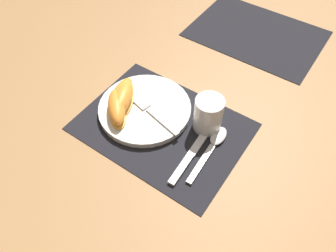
# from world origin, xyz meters

# --- Properties ---
(ground_plane) EXTENTS (3.00, 3.00, 0.00)m
(ground_plane) POSITION_xyz_m (0.00, 0.00, 0.00)
(ground_plane) COLOR #A37547
(placemat) EXTENTS (0.41, 0.30, 0.00)m
(placemat) POSITION_xyz_m (0.00, 0.00, 0.00)
(placemat) COLOR black
(placemat) RESTS_ON ground_plane
(placemat_far) EXTENTS (0.41, 0.30, 0.00)m
(placemat_far) POSITION_xyz_m (0.03, 0.49, 0.00)
(placemat_far) COLOR black
(placemat_far) RESTS_ON ground_plane
(plate) EXTENTS (0.24, 0.24, 0.02)m
(plate) POSITION_xyz_m (-0.07, 0.02, 0.01)
(plate) COLOR white
(plate) RESTS_ON placemat
(juice_glass) EXTENTS (0.07, 0.07, 0.09)m
(juice_glass) POSITION_xyz_m (0.09, 0.06, 0.04)
(juice_glass) COLOR silver
(juice_glass) RESTS_ON placemat
(knife) EXTENTS (0.03, 0.23, 0.01)m
(knife) POSITION_xyz_m (0.11, -0.02, 0.01)
(knife) COLOR silver
(knife) RESTS_ON placemat
(spoon) EXTENTS (0.04, 0.18, 0.01)m
(spoon) POSITION_xyz_m (0.13, 0.02, 0.01)
(spoon) COLOR silver
(spoon) RESTS_ON placemat
(fork) EXTENTS (0.18, 0.06, 0.00)m
(fork) POSITION_xyz_m (-0.05, 0.01, 0.02)
(fork) COLOR silver
(fork) RESTS_ON plate
(citrus_wedge_0) EXTENTS (0.08, 0.14, 0.04)m
(citrus_wedge_0) POSITION_xyz_m (-0.13, 0.00, 0.04)
(citrus_wedge_0) COLOR #F7C656
(citrus_wedge_0) RESTS_ON plate
(citrus_wedge_1) EXTENTS (0.09, 0.14, 0.04)m
(citrus_wedge_1) POSITION_xyz_m (-0.12, -0.01, 0.04)
(citrus_wedge_1) COLOR #F7C656
(citrus_wedge_1) RESTS_ON plate
(citrus_wedge_2) EXTENTS (0.12, 0.12, 0.04)m
(citrus_wedge_2) POSITION_xyz_m (-0.11, -0.04, 0.04)
(citrus_wedge_2) COLOR #F7C656
(citrus_wedge_2) RESTS_ON plate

